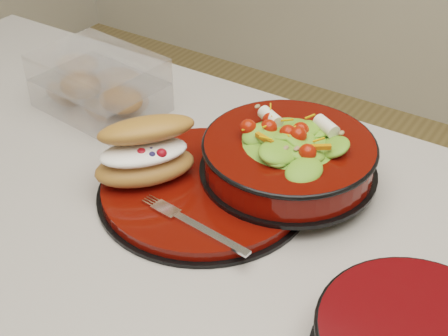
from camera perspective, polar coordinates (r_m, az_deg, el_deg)
The scene contains 5 objects.
dinner_plate at distance 0.87m, azimuth -1.82°, elevation -1.86°, with size 0.30×0.30×0.02m.
salad_bowl at distance 0.86m, azimuth 5.99°, elevation 1.69°, with size 0.25×0.25×0.10m.
croissant at distance 0.86m, azimuth -7.08°, elevation 1.49°, with size 0.15×0.17×0.08m.
fork at distance 0.79m, azimuth -2.55°, elevation -5.31°, with size 0.15×0.03×0.00m.
pastry_box at distance 1.07m, azimuth -11.32°, elevation 7.53°, with size 0.21×0.17×0.09m.
Camera 1 is at (0.52, -0.49, 1.44)m, focal length 50.00 mm.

